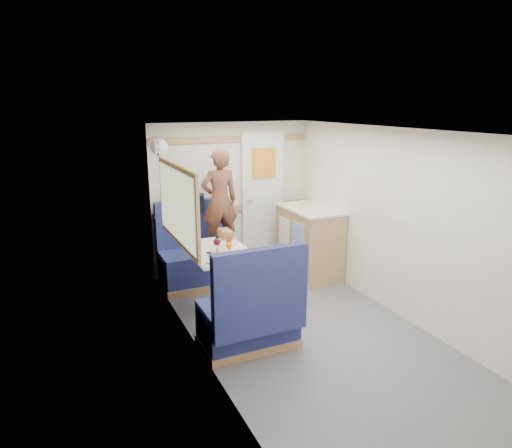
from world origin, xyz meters
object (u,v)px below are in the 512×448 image
cheese_block (222,250)px  dinette_table (219,263)px  dome_light (159,147)px  galley_counter (309,241)px  duffel_bag (186,203)px  pepper_grinder (218,241)px  bench_far (196,261)px  tumbler_left (209,258)px  person (219,201)px  salt_grinder (221,247)px  orange_fruit (229,246)px  bench_near (251,319)px  tray (227,252)px  bread_loaf (225,234)px  beer_glass (229,240)px  wine_glass (217,243)px

cheese_block → dinette_table: bearing=87.7°
dome_light → galley_counter: 2.28m
duffel_bag → pepper_grinder: duffel_bag is taller
bench_far → tumbler_left: (-0.22, -1.24, 0.47)m
person → tumbler_left: 1.27m
dinette_table → person: bearing=68.6°
dinette_table → tumbler_left: (-0.23, -0.38, 0.21)m
tumbler_left → salt_grinder: 0.40m
orange_fruit → bench_near: bearing=-96.8°
tray → orange_fruit: bearing=51.9°
galley_counter → orange_fruit: size_ratio=12.43×
galley_counter → person: person is taller
duffel_bag → orange_fruit: bearing=-65.7°
bench_near → galley_counter: 2.04m
dinette_table → bench_near: bench_near is taller
tumbler_left → pepper_grinder: 0.58m
bench_far → bench_near: size_ratio=1.00×
bench_far → orange_fruit: (0.09, -0.95, 0.47)m
tray → bread_loaf: bearing=70.5°
dinette_table → tray: (0.04, -0.16, 0.16)m
cheese_block → beer_glass: bearing=54.8°
bench_far → salt_grinder: (0.01, -0.92, 0.46)m
tumbler_left → dinette_table: bearing=59.0°
bench_near → person: bearing=79.7°
pepper_grinder → salt_grinder: size_ratio=1.26×
beer_glass → wine_glass: bearing=-131.7°
bread_loaf → bench_far: bearing=114.7°
bench_near → beer_glass: (0.17, 0.99, 0.47)m
bench_near → salt_grinder: size_ratio=12.88×
dome_light → cheese_block: size_ratio=1.84×
bench_far → tray: (0.04, -1.02, 0.43)m
pepper_grinder → orange_fruit: bearing=-78.2°
duffel_bag → tray: size_ratio=1.34×
bench_far → wine_glass: 1.14m
galley_counter → dome_light: bearing=170.8°
orange_fruit → wine_glass: (-0.15, -0.05, 0.07)m
cheese_block → beer_glass: 0.31m
dinette_table → dome_light: size_ratio=4.60×
pepper_grinder → bread_loaf: (0.18, 0.23, -0.00)m
person → galley_counter: bearing=171.5°
dinette_table → person: person is taller
galley_counter → bread_loaf: 1.29m
dome_light → tumbler_left: bearing=-82.3°
tray → pepper_grinder: bearing=88.3°
galley_counter → orange_fruit: galley_counter is taller
pepper_grinder → galley_counter: bearing=16.1°
dinette_table → tumbler_left: 0.48m
bench_far → wine_glass: bench_far is taller
dinette_table → salt_grinder: size_ratio=11.29×
tray → beer_glass: bearing=64.2°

